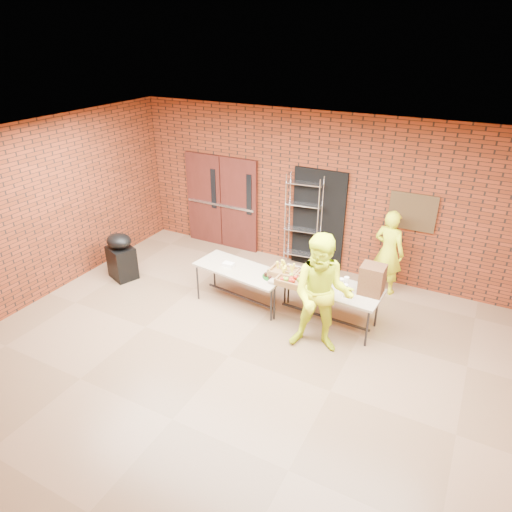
# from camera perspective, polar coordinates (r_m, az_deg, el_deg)

# --- Properties ---
(room) EXTENTS (8.08, 7.08, 3.28)m
(room) POSITION_cam_1_polar(r_m,az_deg,el_deg) (6.37, -3.78, -1.12)
(room) COLOR brown
(room) RESTS_ON ground
(double_doors) EXTENTS (1.78, 0.12, 2.10)m
(double_doors) POSITION_cam_1_polar(r_m,az_deg,el_deg) (10.34, -4.31, 6.74)
(double_doors) COLOR #451913
(double_doors) RESTS_ON room
(dark_doorway) EXTENTS (1.10, 0.06, 2.10)m
(dark_doorway) POSITION_cam_1_polar(r_m,az_deg,el_deg) (9.42, 7.79, 4.51)
(dark_doorway) COLOR black
(dark_doorway) RESTS_ON room
(bronze_plaque) EXTENTS (0.85, 0.04, 0.70)m
(bronze_plaque) POSITION_cam_1_polar(r_m,az_deg,el_deg) (8.84, 18.98, 5.24)
(bronze_plaque) COLOR #3F2C19
(bronze_plaque) RESTS_ON room
(wire_rack) EXTENTS (0.75, 0.33, 1.99)m
(wire_rack) POSITION_cam_1_polar(r_m,az_deg,el_deg) (9.41, 5.89, 4.21)
(wire_rack) COLOR #B4B5BC
(wire_rack) RESTS_ON room
(table_left) EXTENTS (1.78, 0.93, 0.70)m
(table_left) POSITION_cam_1_polar(r_m,az_deg,el_deg) (8.20, -1.93, -1.94)
(table_left) COLOR tan
(table_left) RESTS_ON room
(table_right) EXTENTS (1.85, 0.85, 0.75)m
(table_right) POSITION_cam_1_polar(r_m,az_deg,el_deg) (7.68, 8.79, -4.02)
(table_right) COLOR tan
(table_right) RESTS_ON room
(basket_bananas) EXTENTS (0.47, 0.36, 0.15)m
(basket_bananas) POSITION_cam_1_polar(r_m,az_deg,el_deg) (7.85, 3.49, -1.96)
(basket_bananas) COLOR olive
(basket_bananas) RESTS_ON table_right
(basket_oranges) EXTENTS (0.45, 0.35, 0.14)m
(basket_oranges) POSITION_cam_1_polar(r_m,az_deg,el_deg) (7.70, 6.68, -2.74)
(basket_oranges) COLOR olive
(basket_oranges) RESTS_ON table_right
(basket_apples) EXTENTS (0.46, 0.35, 0.14)m
(basket_apples) POSITION_cam_1_polar(r_m,az_deg,el_deg) (7.60, 4.37, -3.04)
(basket_apples) COLOR olive
(basket_apples) RESTS_ON table_right
(muffin_tray) EXTENTS (0.38, 0.38, 0.10)m
(muffin_tray) POSITION_cam_1_polar(r_m,az_deg,el_deg) (7.89, 2.19, -2.34)
(muffin_tray) COLOR #154F17
(muffin_tray) RESTS_ON table_left
(napkin_box) EXTENTS (0.20, 0.13, 0.07)m
(napkin_box) POSITION_cam_1_polar(r_m,az_deg,el_deg) (8.25, -3.48, -1.07)
(napkin_box) COLOR white
(napkin_box) RESTS_ON table_left
(coffee_dispenser) EXTENTS (0.37, 0.33, 0.49)m
(coffee_dispenser) POSITION_cam_1_polar(r_m,az_deg,el_deg) (7.46, 14.32, -2.86)
(coffee_dispenser) COLOR brown
(coffee_dispenser) RESTS_ON table_right
(cup_stack_front) EXTENTS (0.08, 0.08, 0.23)m
(cup_stack_front) POSITION_cam_1_polar(r_m,az_deg,el_deg) (7.46, 10.58, -3.60)
(cup_stack_front) COLOR white
(cup_stack_front) RESTS_ON table_right
(cup_stack_mid) EXTENTS (0.07, 0.07, 0.22)m
(cup_stack_mid) POSITION_cam_1_polar(r_m,az_deg,el_deg) (7.32, 11.11, -4.29)
(cup_stack_mid) COLOR white
(cup_stack_mid) RESTS_ON table_right
(cup_stack_back) EXTENTS (0.08, 0.08, 0.24)m
(cup_stack_back) POSITION_cam_1_polar(r_m,az_deg,el_deg) (7.50, 11.19, -3.42)
(cup_stack_back) COLOR white
(cup_stack_back) RESTS_ON table_right
(covered_grill) EXTENTS (0.64, 0.60, 0.95)m
(covered_grill) POSITION_cam_1_polar(r_m,az_deg,el_deg) (9.49, -16.50, -0.02)
(covered_grill) COLOR black
(covered_grill) RESTS_ON room
(volunteer_woman) EXTENTS (0.68, 0.54, 1.64)m
(volunteer_woman) POSITION_cam_1_polar(r_m,az_deg,el_deg) (8.84, 16.22, 0.47)
(volunteer_woman) COLOR #E7FF1C
(volunteer_woman) RESTS_ON room
(volunteer_man) EXTENTS (1.09, 0.93, 1.95)m
(volunteer_man) POSITION_cam_1_polar(r_m,az_deg,el_deg) (6.94, 8.26, -4.83)
(volunteer_man) COLOR #E7FF1C
(volunteer_man) RESTS_ON room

